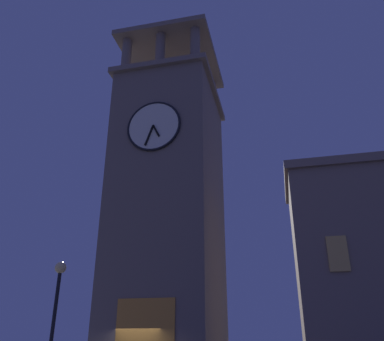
% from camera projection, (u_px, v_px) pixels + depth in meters
% --- Properties ---
extents(clocktower, '(6.95, 8.44, 26.09)m').
position_uv_depth(clocktower, '(170.00, 209.00, 27.00)').
color(clocktower, '#75665B').
rests_on(clocktower, ground_plane).
extents(street_lamp, '(0.44, 0.44, 4.75)m').
position_uv_depth(street_lamp, '(56.00, 299.00, 14.96)').
color(street_lamp, black).
rests_on(street_lamp, ground_plane).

